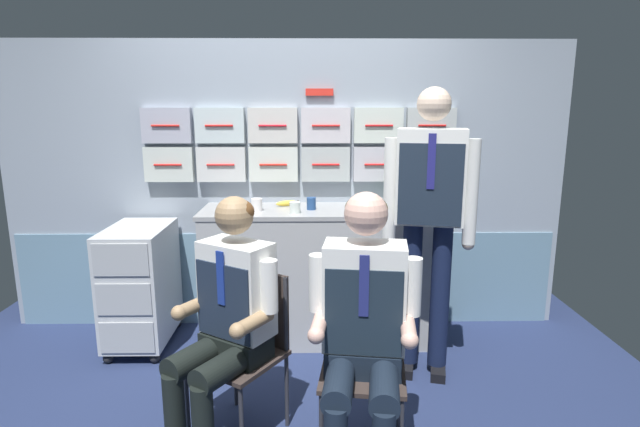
# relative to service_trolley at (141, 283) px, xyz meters

# --- Properties ---
(galley_bulkhead) EXTENTS (4.20, 0.14, 2.15)m
(galley_bulkhead) POSITION_rel_service_trolley_xyz_m (1.02, 0.39, 0.61)
(galley_bulkhead) COLOR #919DAC
(galley_bulkhead) RESTS_ON ground
(galley_counter) EXTENTS (1.61, 0.53, 0.97)m
(galley_counter) POSITION_rel_service_trolley_xyz_m (1.23, 0.10, 0.02)
(galley_counter) COLOR #A8A9AA
(galley_counter) RESTS_ON ground
(service_trolley) EXTENTS (0.40, 0.65, 0.86)m
(service_trolley) POSITION_rel_service_trolley_xyz_m (0.00, 0.00, 0.00)
(service_trolley) COLOR black
(service_trolley) RESTS_ON ground
(folding_chair_left) EXTENTS (0.55, 0.55, 0.83)m
(folding_chair_left) POSITION_rel_service_trolley_xyz_m (0.88, -0.93, 0.05)
(folding_chair_left) COLOR #2D2D33
(folding_chair_left) RESTS_ON ground
(crew_member_left) EXTENTS (0.61, 0.68, 1.25)m
(crew_member_left) POSITION_rel_service_trolley_xyz_m (0.79, -1.07, 0.22)
(crew_member_left) COLOR black
(crew_member_left) RESTS_ON ground
(folding_chair_center) EXTENTS (0.45, 0.45, 0.83)m
(folding_chair_center) POSITION_rel_service_trolley_xyz_m (1.46, -1.08, 0.05)
(folding_chair_center) COLOR #2D2D33
(folding_chair_center) RESTS_ON ground
(crew_member_center) EXTENTS (0.53, 0.67, 1.30)m
(crew_member_center) POSITION_rel_service_trolley_xyz_m (1.44, -1.23, 0.26)
(crew_member_center) COLOR black
(crew_member_center) RESTS_ON ground
(crew_member_standing) EXTENTS (0.55, 0.34, 1.79)m
(crew_member_standing) POSITION_rel_service_trolley_xyz_m (1.92, -0.40, 0.63)
(crew_member_standing) COLOR black
(crew_member_standing) RESTS_ON ground
(water_bottle_short) EXTENTS (0.06, 0.06, 0.22)m
(water_bottle_short) POSITION_rel_service_trolley_xyz_m (1.74, 0.08, 0.61)
(water_bottle_short) COLOR #499D53
(water_bottle_short) RESTS_ON galley_counter
(water_bottle_clear) EXTENTS (0.06, 0.06, 0.31)m
(water_bottle_clear) POSITION_rel_service_trolley_xyz_m (1.82, 0.22, 0.65)
(water_bottle_clear) COLOR #4D9C5C
(water_bottle_clear) RESTS_ON galley_counter
(paper_cup_tan) EXTENTS (0.06, 0.06, 0.09)m
(paper_cup_tan) POSITION_rel_service_trolley_xyz_m (1.20, 0.08, 0.55)
(paper_cup_tan) COLOR navy
(paper_cup_tan) RESTS_ON galley_counter
(coffee_cup_white) EXTENTS (0.08, 0.08, 0.07)m
(coffee_cup_white) POSITION_rel_service_trolley_xyz_m (1.76, -0.03, 0.54)
(coffee_cup_white) COLOR white
(coffee_cup_white) RESTS_ON galley_counter
(coffee_cup_spare) EXTENTS (0.08, 0.08, 0.09)m
(coffee_cup_spare) POSITION_rel_service_trolley_xyz_m (0.83, 0.05, 0.55)
(coffee_cup_spare) COLOR silver
(coffee_cup_spare) RESTS_ON galley_counter
(espresso_cup_small) EXTENTS (0.07, 0.07, 0.08)m
(espresso_cup_small) POSITION_rel_service_trolley_xyz_m (1.09, -0.04, 0.55)
(espresso_cup_small) COLOR silver
(espresso_cup_small) RESTS_ON galley_counter
(snack_banana) EXTENTS (0.17, 0.10, 0.04)m
(snack_banana) POSITION_rel_service_trolley_xyz_m (1.03, 0.22, 0.53)
(snack_banana) COLOR yellow
(snack_banana) RESTS_ON galley_counter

